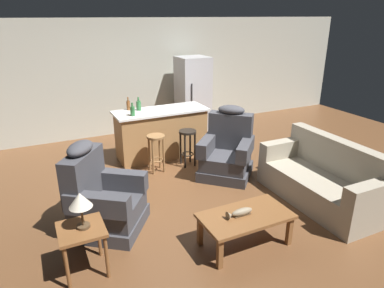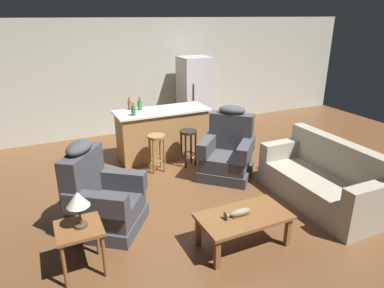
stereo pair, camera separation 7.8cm
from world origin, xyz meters
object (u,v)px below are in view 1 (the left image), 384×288
at_px(refrigerator, 193,95).
at_px(bottle_short_amber, 128,105).
at_px(kitchen_island, 161,133).
at_px(bar_stool_left, 156,147).
at_px(recliner_near_island, 227,152).
at_px(bar_stool_right, 188,141).
at_px(table_lamp, 80,202).
at_px(bottle_tall_green, 132,111).
at_px(bottle_wine_dark, 139,105).
at_px(fish_figurine, 240,213).
at_px(couch, 323,180).
at_px(end_table, 82,236).
at_px(coffee_table, 245,219).
at_px(recliner_near_lamp, 102,199).

distance_m(refrigerator, bottle_short_amber, 2.06).
bearing_deg(kitchen_island, bar_stool_left, -118.55).
xyz_separation_m(recliner_near_island, bar_stool_right, (-0.45, 0.66, 0.05)).
relative_size(table_lamp, bottle_tall_green, 1.72).
relative_size(bottle_tall_green, bottle_wine_dark, 0.94).
bearing_deg(bottle_short_amber, recliner_near_island, -50.39).
xyz_separation_m(refrigerator, bottle_wine_dark, (-1.66, -1.05, 0.17)).
xyz_separation_m(recliner_near_island, bottle_wine_dark, (-1.11, 1.44, 0.62)).
relative_size(fish_figurine, table_lamp, 0.83).
bearing_deg(bottle_tall_green, fish_figurine, -82.14).
distance_m(recliner_near_island, bar_stool_left, 1.26).
distance_m(bottle_tall_green, bottle_short_amber, 0.43).
bearing_deg(bottle_wine_dark, couch, -56.24).
relative_size(recliner_near_island, end_table, 2.14).
bearing_deg(bar_stool_left, fish_figurine, -86.60).
distance_m(fish_figurine, bottle_tall_green, 3.00).
distance_m(kitchen_island, bottle_tall_green, 0.84).
relative_size(recliner_near_island, table_lamp, 2.93).
xyz_separation_m(coffee_table, bottle_tall_green, (-0.48, 2.93, 0.68)).
bearing_deg(recliner_near_island, bottle_wine_dark, -98.30).
relative_size(couch, bottle_wine_dark, 7.53).
bearing_deg(refrigerator, fish_figurine, -108.96).
bearing_deg(kitchen_island, recliner_near_lamp, -128.68).
xyz_separation_m(end_table, bar_stool_right, (2.23, 2.10, 0.01)).
bearing_deg(bar_stool_left, kitchen_island, 61.45).
xyz_separation_m(recliner_near_lamp, table_lamp, (-0.34, -0.74, 0.45)).
bearing_deg(kitchen_island, bar_stool_right, -66.57).
bearing_deg(bottle_short_amber, bottle_tall_green, -96.01).
bearing_deg(table_lamp, bottle_wine_dark, 61.82).
xyz_separation_m(bottle_tall_green, bottle_short_amber, (0.04, 0.43, 0.00)).
bearing_deg(bar_stool_left, table_lamp, -127.04).
xyz_separation_m(kitchen_island, bottle_tall_green, (-0.60, -0.16, 0.56)).
bearing_deg(couch, kitchen_island, -60.10).
distance_m(coffee_table, end_table, 1.88).
height_order(couch, refrigerator, refrigerator).
distance_m(table_lamp, bottle_short_amber, 3.30).
relative_size(recliner_near_island, bottle_tall_green, 5.03).
height_order(fish_figurine, refrigerator, refrigerator).
xyz_separation_m(bar_stool_right, bottle_tall_green, (-0.87, 0.47, 0.57)).
distance_m(recliner_near_lamp, bar_stool_right, 2.30).
relative_size(recliner_near_lamp, bottle_tall_green, 5.03).
distance_m(recliner_near_island, kitchen_island, 1.48).
bearing_deg(bottle_wine_dark, end_table, -118.59).
height_order(table_lamp, bottle_tall_green, bottle_tall_green).
height_order(table_lamp, refrigerator, refrigerator).
xyz_separation_m(table_lamp, bar_stool_left, (1.58, 2.10, -0.40)).
distance_m(table_lamp, bar_stool_right, 3.07).
xyz_separation_m(fish_figurine, recliner_near_lamp, (-1.39, 1.10, -0.04)).
bearing_deg(recliner_near_lamp, table_lamp, -78.37).
xyz_separation_m(couch, kitchen_island, (-1.53, 2.71, 0.14)).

